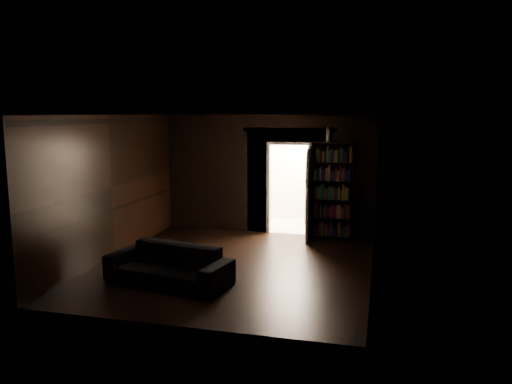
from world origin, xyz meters
TOP-DOWN VIEW (x-y plane):
  - ground at (0.00, 0.00)m, footprint 5.50×5.50m
  - room_walls at (-0.01, 1.07)m, footprint 5.02×5.61m
  - kitchen_alcove at (0.50, 3.87)m, footprint 2.20×1.80m
  - sofa at (-0.82, -1.15)m, footprint 2.28×1.33m
  - bookshelf at (1.54, 2.55)m, footprint 0.95×0.59m
  - refrigerator at (1.10, 4.11)m, footprint 0.81×0.76m
  - door at (1.02, 2.31)m, footprint 0.14×0.85m
  - figurine at (1.42, 2.51)m, footprint 0.12×0.12m
  - bottles at (1.19, 4.01)m, footprint 0.67×0.17m

SIDE VIEW (x-z plane):
  - ground at x=0.00m, z-range 0.00..0.00m
  - sofa at x=-0.82m, z-range 0.00..0.82m
  - refrigerator at x=1.10m, z-range 0.00..1.65m
  - door at x=1.02m, z-range 0.00..2.05m
  - bookshelf at x=1.54m, z-range 0.00..2.20m
  - kitchen_alcove at x=0.50m, z-range -0.09..2.51m
  - room_walls at x=-0.01m, z-range 0.26..3.10m
  - bottles at x=1.19m, z-range 1.65..1.92m
  - figurine at x=1.42m, z-range 2.20..2.53m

